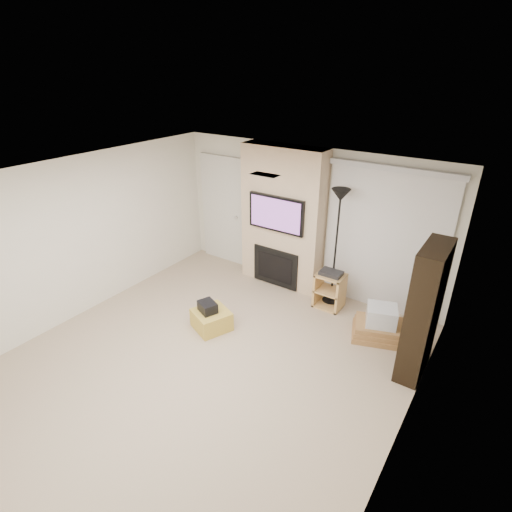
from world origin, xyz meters
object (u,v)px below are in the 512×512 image
Objects in this scene: bookshelf at (423,312)px; ottoman at (212,320)px; floor_lamp at (339,215)px; av_stand at (330,288)px; box_stack at (380,326)px.

ottoman is at bearing -163.89° from bookshelf.
av_stand is (0.02, -0.15, -1.22)m from floor_lamp.
ottoman is 3.01m from bookshelf.
floor_lamp reaches higher than ottoman.
box_stack is at bearing 144.83° from bookshelf.
bookshelf is (1.60, -0.92, -0.67)m from floor_lamp.
av_stand is 1.05m from box_stack.
floor_lamp reaches higher than av_stand.
floor_lamp is at bearing 150.16° from bookshelf.
ottoman is at bearing -127.84° from av_stand.
bookshelf reaches higher than box_stack.
av_stand is 1.84m from bookshelf.
av_stand is 0.37× the size of bookshelf.
floor_lamp is 3.02× the size of av_stand.
ottoman is at bearing -150.77° from box_stack.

